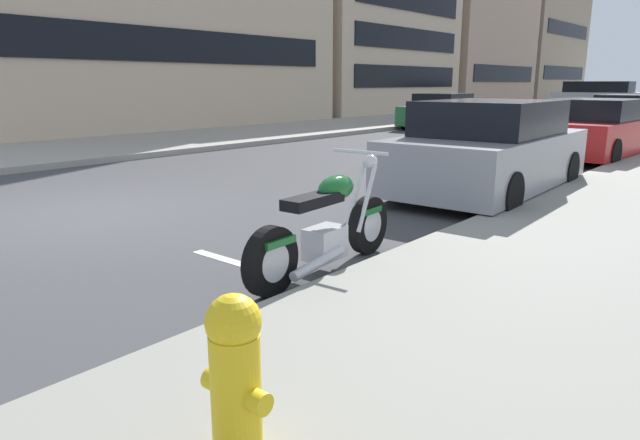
{
  "coord_description": "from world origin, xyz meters",
  "views": [
    {
      "loc": [
        -3.55,
        -7.34,
        1.75
      ],
      "look_at": [
        0.22,
        -4.16,
        0.54
      ],
      "focal_mm": 31.7,
      "sensor_mm": 36.0,
      "label": 1
    }
  ],
  "objects_px": {
    "parked_motorcycle": "(327,229)",
    "parked_car_behind_motorcycle": "(633,119)",
    "parked_car_mid_block": "(594,130)",
    "crossing_truck": "(598,95)",
    "parked_car_far_down_curb": "(489,150)",
    "fire_hydrant": "(235,373)",
    "car_opposite_curb": "(442,112)"
  },
  "relations": [
    {
      "from": "parked_car_far_down_curb",
      "to": "crossing_truck",
      "type": "relative_size",
      "value": 0.79
    },
    {
      "from": "parked_car_mid_block",
      "to": "parked_car_behind_motorcycle",
      "type": "distance_m",
      "value": 4.98
    },
    {
      "from": "fire_hydrant",
      "to": "crossing_truck",
      "type": "bearing_deg",
      "value": 12.61
    },
    {
      "from": "parked_car_far_down_curb",
      "to": "fire_hydrant",
      "type": "height_order",
      "value": "parked_car_far_down_curb"
    },
    {
      "from": "parked_motorcycle",
      "to": "fire_hydrant",
      "type": "relative_size",
      "value": 2.83
    },
    {
      "from": "parked_car_far_down_curb",
      "to": "car_opposite_curb",
      "type": "height_order",
      "value": "parked_car_far_down_curb"
    },
    {
      "from": "parked_car_mid_block",
      "to": "car_opposite_curb",
      "type": "relative_size",
      "value": 1.01
    },
    {
      "from": "crossing_truck",
      "to": "car_opposite_curb",
      "type": "xyz_separation_m",
      "value": [
        -19.02,
        0.71,
        -0.32
      ]
    },
    {
      "from": "parked_motorcycle",
      "to": "crossing_truck",
      "type": "height_order",
      "value": "crossing_truck"
    },
    {
      "from": "parked_car_mid_block",
      "to": "crossing_truck",
      "type": "relative_size",
      "value": 0.82
    },
    {
      "from": "parked_car_far_down_curb",
      "to": "crossing_truck",
      "type": "bearing_deg",
      "value": 9.97
    },
    {
      "from": "parked_motorcycle",
      "to": "parked_car_behind_motorcycle",
      "type": "xyz_separation_m",
      "value": [
        15.41,
        0.68,
        0.25
      ]
    },
    {
      "from": "parked_motorcycle",
      "to": "parked_car_far_down_curb",
      "type": "relative_size",
      "value": 0.51
    },
    {
      "from": "parked_car_behind_motorcycle",
      "to": "fire_hydrant",
      "type": "height_order",
      "value": "parked_car_behind_motorcycle"
    },
    {
      "from": "crossing_truck",
      "to": "parked_car_far_down_curb",
      "type": "bearing_deg",
      "value": 102.38
    },
    {
      "from": "parked_car_behind_motorcycle",
      "to": "crossing_truck",
      "type": "bearing_deg",
      "value": 21.14
    },
    {
      "from": "parked_car_behind_motorcycle",
      "to": "fire_hydrant",
      "type": "xyz_separation_m",
      "value": [
        -17.91,
        -2.24,
        -0.13
      ]
    },
    {
      "from": "parked_car_mid_block",
      "to": "car_opposite_curb",
      "type": "distance_m",
      "value": 9.29
    },
    {
      "from": "parked_motorcycle",
      "to": "car_opposite_curb",
      "type": "xyz_separation_m",
      "value": [
        16.36,
        7.62,
        0.22
      ]
    },
    {
      "from": "fire_hydrant",
      "to": "parked_car_far_down_curb",
      "type": "bearing_deg",
      "value": 15.95
    },
    {
      "from": "parked_motorcycle",
      "to": "crossing_truck",
      "type": "distance_m",
      "value": 36.05
    },
    {
      "from": "parked_car_mid_block",
      "to": "fire_hydrant",
      "type": "distance_m",
      "value": 13.09
    },
    {
      "from": "parked_car_far_down_curb",
      "to": "car_opposite_curb",
      "type": "relative_size",
      "value": 0.97
    },
    {
      "from": "parked_car_mid_block",
      "to": "fire_hydrant",
      "type": "bearing_deg",
      "value": -168.2
    },
    {
      "from": "car_opposite_curb",
      "to": "parked_car_mid_block",
      "type": "bearing_deg",
      "value": 47.51
    },
    {
      "from": "fire_hydrant",
      "to": "parked_car_mid_block",
      "type": "bearing_deg",
      "value": 8.9
    },
    {
      "from": "parked_motorcycle",
      "to": "parked_car_behind_motorcycle",
      "type": "relative_size",
      "value": 0.51
    },
    {
      "from": "parked_motorcycle",
      "to": "crossing_truck",
      "type": "xyz_separation_m",
      "value": [
        35.38,
        6.92,
        0.53
      ]
    },
    {
      "from": "crossing_truck",
      "to": "car_opposite_curb",
      "type": "bearing_deg",
      "value": 88.43
    },
    {
      "from": "crossing_truck",
      "to": "fire_hydrant",
      "type": "distance_m",
      "value": 38.82
    },
    {
      "from": "parked_car_mid_block",
      "to": "parked_car_behind_motorcycle",
      "type": "bearing_deg",
      "value": 5.36
    },
    {
      "from": "parked_car_mid_block",
      "to": "fire_hydrant",
      "type": "xyz_separation_m",
      "value": [
        -12.93,
        -2.03,
        -0.11
      ]
    }
  ]
}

